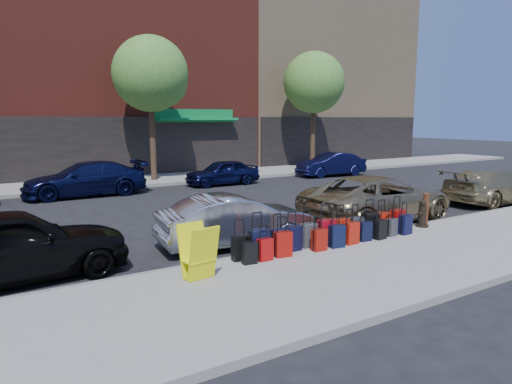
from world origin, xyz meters
TOP-DOWN VIEW (x-y plane):
  - ground at (0.00, 0.00)m, footprint 120.00×120.00m
  - sidewalk_near at (0.00, -6.50)m, footprint 60.00×4.00m
  - sidewalk_far at (0.00, 10.00)m, footprint 60.00×4.00m
  - curb_near at (0.00, -4.48)m, footprint 60.00×0.08m
  - curb_far at (0.00, 7.98)m, footprint 60.00×0.08m
  - building_center at (0.00, 17.99)m, footprint 17.00×12.85m
  - building_right at (16.00, 17.99)m, footprint 15.00×12.12m
  - tree_center at (0.64, 9.50)m, footprint 3.80×3.80m
  - tree_right at (11.14, 9.50)m, footprint 3.80×3.80m
  - suitcase_front_0 at (-2.50, -4.81)m, footprint 0.41×0.25m
  - suitcase_front_1 at (-2.05, -4.84)m, footprint 0.44×0.24m
  - suitcase_front_2 at (-1.49, -4.85)m, footprint 0.42×0.26m
  - suitcase_front_3 at (-1.06, -4.82)m, footprint 0.40×0.23m
  - suitcase_front_4 at (-0.55, -4.76)m, footprint 0.40×0.23m
  - suitcase_front_5 at (-0.01, -4.82)m, footprint 0.45×0.29m
  - suitcase_front_6 at (0.49, -4.80)m, footprint 0.40×0.22m
  - suitcase_front_7 at (1.03, -4.79)m, footprint 0.38×0.22m
  - suitcase_front_8 at (1.52, -4.82)m, footprint 0.44×0.27m
  - suitcase_front_9 at (2.03, -4.77)m, footprint 0.40×0.23m
  - suitcase_front_10 at (2.55, -4.85)m, footprint 0.42×0.24m
  - suitcase_back_0 at (-2.46, -5.13)m, footprint 0.34×0.22m
  - suitcase_back_1 at (-2.04, -5.11)m, footprint 0.35×0.21m
  - suitcase_back_2 at (-1.54, -5.08)m, footprint 0.42×0.29m
  - suitcase_back_4 at (-0.52, -5.14)m, footprint 0.36×0.21m
  - suitcase_back_5 at (0.03, -5.15)m, footprint 0.40×0.26m
  - suitcase_back_6 at (0.55, -5.11)m, footprint 0.39×0.23m
  - suitcase_back_7 at (1.06, -5.08)m, footprint 0.36×0.23m
  - suitcase_back_8 at (1.53, -5.15)m, footprint 0.36×0.23m
  - suitcase_back_9 at (2.04, -5.09)m, footprint 0.34×0.23m
  - suitcase_back_10 at (2.51, -5.16)m, footprint 0.38×0.24m
  - fire_hydrant at (3.65, -4.81)m, footprint 0.42×0.37m
  - bollard at (3.70, -4.86)m, footprint 0.18×0.18m
  - display_rack at (-3.80, -5.40)m, footprint 0.68×0.73m
  - car_near_0 at (-6.89, -3.21)m, footprint 4.63×2.12m
  - car_near_1 at (-1.74, -3.25)m, footprint 4.20×1.81m
  - car_near_2 at (3.59, -3.12)m, footprint 5.45×2.67m
  - car_near_3 at (9.91, -3.28)m, footprint 4.87×2.16m
  - car_far_1 at (-3.43, 6.95)m, footprint 5.09×2.13m
  - car_far_2 at (3.11, 6.81)m, footprint 3.73×1.53m
  - car_far_3 at (10.13, 6.70)m, footprint 4.19×1.76m

SIDE VIEW (x-z plane):
  - ground at x=0.00m, z-range 0.00..0.00m
  - sidewalk_near at x=0.00m, z-range 0.00..0.15m
  - sidewalk_far at x=0.00m, z-range 0.00..0.15m
  - curb_near at x=0.00m, z-range 0.00..0.15m
  - curb_far at x=0.00m, z-range 0.00..0.15m
  - suitcase_back_9 at x=2.04m, z-range 0.01..0.77m
  - suitcase_back_0 at x=-2.46m, z-range 0.00..0.78m
  - suitcase_back_1 at x=-2.04m, z-range 0.00..0.81m
  - suitcase_back_7 at x=1.06m, z-range 0.00..0.81m
  - suitcase_back_8 at x=1.53m, z-range 0.00..0.82m
  - suitcase_back_4 at x=-0.52m, z-range -0.01..0.84m
  - suitcase_back_10 at x=2.51m, z-range -0.01..0.86m
  - suitcase_back_5 at x=0.03m, z-range -0.02..0.88m
  - suitcase_back_6 at x=0.55m, z-range -0.02..0.88m
  - suitcase_front_7 at x=1.03m, z-range -0.02..0.90m
  - suitcase_back_2 at x=-1.54m, z-range -0.03..0.91m
  - suitcase_front_0 at x=-2.50m, z-range -0.02..0.91m
  - suitcase_front_9 at x=2.03m, z-range -0.03..0.92m
  - suitcase_front_4 at x=-0.55m, z-range -0.03..0.92m
  - suitcase_front_3 at x=-1.06m, z-range -0.03..0.93m
  - suitcase_front_2 at x=-1.49m, z-range -0.03..0.93m
  - suitcase_front_6 at x=0.49m, z-range -0.03..0.93m
  - suitcase_front_10 at x=2.55m, z-range -0.04..0.97m
  - suitcase_front_8 at x=1.52m, z-range -0.04..0.97m
  - suitcase_front_5 at x=-0.01m, z-range -0.04..0.98m
  - suitcase_front_1 at x=-2.05m, z-range -0.05..1.00m
  - fire_hydrant at x=3.65m, z-range 0.12..0.93m
  - car_far_2 at x=3.11m, z-range 0.00..1.27m
  - bollard at x=3.70m, z-range 0.17..1.15m
  - car_near_1 at x=-1.74m, z-range 0.00..1.34m
  - car_far_3 at x=10.13m, z-range 0.00..1.35m
  - display_rack at x=-3.80m, z-range 0.14..1.22m
  - car_near_3 at x=9.91m, z-range 0.00..1.39m
  - car_far_1 at x=-3.43m, z-range 0.00..1.47m
  - car_near_2 at x=3.59m, z-range 0.00..1.49m
  - car_near_0 at x=-6.89m, z-range 0.00..1.54m
  - tree_center at x=0.64m, z-range 1.78..9.05m
  - tree_right at x=11.14m, z-range 1.78..9.05m
  - building_right at x=16.00m, z-range -0.02..17.98m
  - building_center at x=0.00m, z-range -0.02..19.98m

